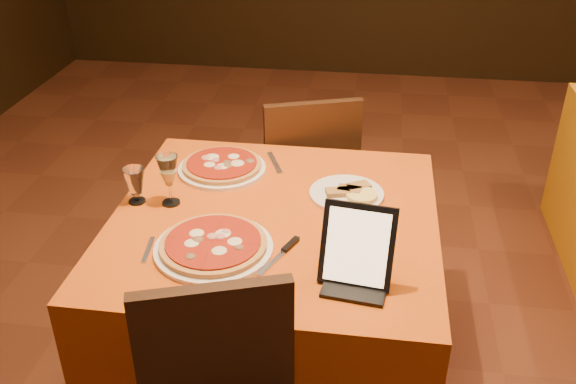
# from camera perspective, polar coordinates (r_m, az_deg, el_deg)

# --- Properties ---
(floor) EXTENTS (6.00, 7.00, 0.01)m
(floor) POSITION_cam_1_polar(r_m,az_deg,el_deg) (2.75, 10.63, -14.87)
(floor) COLOR #5E2D19
(floor) RESTS_ON ground
(main_table) EXTENTS (1.10, 1.10, 0.75)m
(main_table) POSITION_cam_1_polar(r_m,az_deg,el_deg) (2.40, -1.13, -9.76)
(main_table) COLOR #C74D0C
(main_table) RESTS_ON floor
(chair_main_far) EXTENTS (0.57, 0.57, 0.91)m
(chair_main_far) POSITION_cam_1_polar(r_m,az_deg,el_deg) (3.03, 1.32, 1.29)
(chair_main_far) COLOR black
(chair_main_far) RESTS_ON floor
(pizza_near) EXTENTS (0.37, 0.37, 0.03)m
(pizza_near) POSITION_cam_1_polar(r_m,az_deg,el_deg) (2.02, -6.64, -4.79)
(pizza_near) COLOR white
(pizza_near) RESTS_ON main_table
(pizza_far) EXTENTS (0.34, 0.34, 0.03)m
(pizza_far) POSITION_cam_1_polar(r_m,az_deg,el_deg) (2.48, -5.89, 2.25)
(pizza_far) COLOR white
(pizza_far) RESTS_ON main_table
(cutlet_dish) EXTENTS (0.27, 0.27, 0.03)m
(cutlet_dish) POSITION_cam_1_polar(r_m,az_deg,el_deg) (2.30, 5.23, -0.03)
(cutlet_dish) COLOR white
(cutlet_dish) RESTS_ON main_table
(wine_glass) EXTENTS (0.09, 0.09, 0.19)m
(wine_glass) POSITION_cam_1_polar(r_m,az_deg,el_deg) (2.24, -10.55, 1.08)
(wine_glass) COLOR #E2D880
(wine_glass) RESTS_ON main_table
(water_glass) EXTENTS (0.08, 0.08, 0.13)m
(water_glass) POSITION_cam_1_polar(r_m,az_deg,el_deg) (2.29, -13.43, 0.55)
(water_glass) COLOR white
(water_glass) RESTS_ON main_table
(tablet) EXTENTS (0.22, 0.13, 0.24)m
(tablet) POSITION_cam_1_polar(r_m,az_deg,el_deg) (1.83, 6.19, -4.76)
(tablet) COLOR black
(tablet) RESTS_ON main_table
(knife) EXTENTS (0.09, 0.19, 0.01)m
(knife) POSITION_cam_1_polar(r_m,az_deg,el_deg) (1.97, -1.06, -6.00)
(knife) COLOR #B8B6BE
(knife) RESTS_ON main_table
(fork_near) EXTENTS (0.03, 0.14, 0.01)m
(fork_near) POSITION_cam_1_polar(r_m,az_deg,el_deg) (2.06, -12.32, -5.05)
(fork_near) COLOR silver
(fork_near) RESTS_ON main_table
(fork_far) EXTENTS (0.09, 0.18, 0.01)m
(fork_far) POSITION_cam_1_polar(r_m,az_deg,el_deg) (2.52, -1.20, 2.63)
(fork_far) COLOR silver
(fork_far) RESTS_ON main_table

